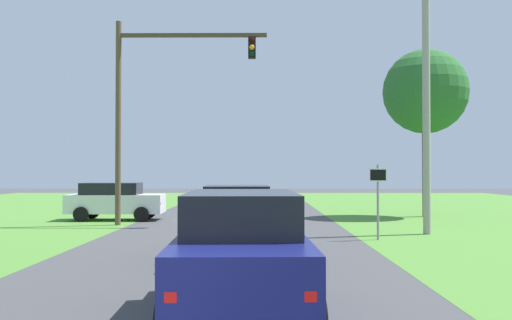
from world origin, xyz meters
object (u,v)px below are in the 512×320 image
object	(u,v)px
crossing_suv_far	(115,200)
utility_pole_right	(426,107)
pickup_truck_lead	(237,220)
keep_moving_sign	(378,192)
red_suv_near	(241,253)
traffic_light	(153,94)
oak_tree_right	(425,92)

from	to	relation	value
crossing_suv_far	utility_pole_right	world-z (taller)	utility_pole_right
pickup_truck_lead	keep_moving_sign	size ratio (longest dim) A/B	1.98
red_suv_near	traffic_light	size ratio (longest dim) A/B	0.57
pickup_truck_lead	oak_tree_right	bearing A→B (deg)	56.74
traffic_light	red_suv_near	bearing A→B (deg)	-74.51
traffic_light	keep_moving_sign	bearing A→B (deg)	-31.15
crossing_suv_far	traffic_light	bearing A→B (deg)	-48.02
red_suv_near	keep_moving_sign	world-z (taller)	keep_moving_sign
pickup_truck_lead	crossing_suv_far	distance (m)	13.07
oak_tree_right	crossing_suv_far	xyz separation A→B (m)	(-15.16, -2.16, -5.37)
red_suv_near	pickup_truck_lead	xyz separation A→B (m)	(-0.34, 6.48, -0.05)
keep_moving_sign	utility_pole_right	world-z (taller)	utility_pole_right
oak_tree_right	utility_pole_right	size ratio (longest dim) A/B	0.91
red_suv_near	utility_pole_right	size ratio (longest dim) A/B	0.53
pickup_truck_lead	traffic_light	size ratio (longest dim) A/B	0.57
red_suv_near	traffic_light	xyz separation A→B (m)	(-4.29, 15.49, 4.56)
red_suv_near	utility_pole_right	bearing A→B (deg)	62.30
utility_pole_right	keep_moving_sign	bearing A→B (deg)	-140.90
pickup_truck_lead	keep_moving_sign	distance (m)	6.00
traffic_light	utility_pole_right	xyz separation A→B (m)	(10.63, -3.41, -0.95)
oak_tree_right	pickup_truck_lead	bearing A→B (deg)	-123.26
utility_pole_right	crossing_suv_far	bearing A→B (deg)	155.35
keep_moving_sign	utility_pole_right	distance (m)	4.09
crossing_suv_far	utility_pole_right	xyz separation A→B (m)	(12.88, -5.91, 3.72)
crossing_suv_far	utility_pole_right	size ratio (longest dim) A/B	0.48
pickup_truck_lead	crossing_suv_far	world-z (taller)	pickup_truck_lead
red_suv_near	pickup_truck_lead	size ratio (longest dim) A/B	0.99
keep_moving_sign	oak_tree_right	distance (m)	11.72
pickup_truck_lead	keep_moving_sign	bearing A→B (deg)	40.32
traffic_light	utility_pole_right	size ratio (longest dim) A/B	0.94
traffic_light	oak_tree_right	bearing A→B (deg)	19.84
pickup_truck_lead	traffic_light	distance (m)	10.86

